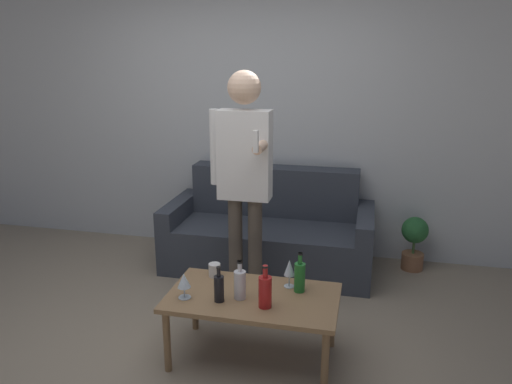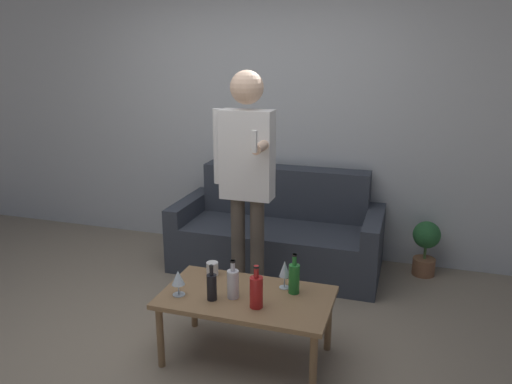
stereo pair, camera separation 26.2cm
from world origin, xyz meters
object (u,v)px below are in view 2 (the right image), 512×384
at_px(bottle_orange, 294,278).
at_px(person_standing_front, 246,169).
at_px(couch, 278,234).
at_px(coffee_table, 246,302).

height_order(bottle_orange, person_standing_front, person_standing_front).
distance_m(couch, bottle_orange, 1.39).
xyz_separation_m(couch, coffee_table, (0.18, -1.42, 0.09)).
bearing_deg(coffee_table, bottle_orange, 24.17).
bearing_deg(bottle_orange, person_standing_front, 131.98).
relative_size(couch, bottle_orange, 7.00).
relative_size(couch, person_standing_front, 1.03).
height_order(couch, bottle_orange, couch).
distance_m(coffee_table, person_standing_front, 0.97).
height_order(couch, person_standing_front, person_standing_front).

